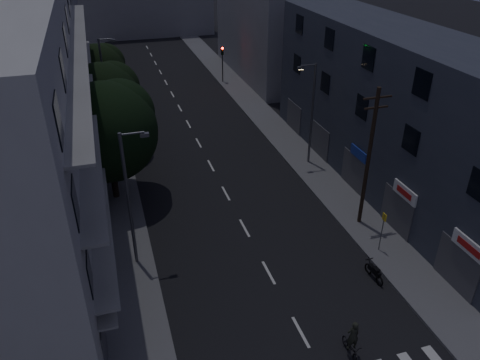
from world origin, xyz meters
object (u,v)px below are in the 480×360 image
utility_pole (369,156)px  motorcycle (374,272)px  bus_stop_sign (383,225)px  cyclist (352,344)px

utility_pole → motorcycle: utility_pole is taller
bus_stop_sign → cyclist: (-5.30, -6.25, -1.21)m
utility_pole → motorcycle: (-1.93, -4.99, -4.44)m
motorcycle → utility_pole: bearing=65.6°
utility_pole → cyclist: size_ratio=4.43×
utility_pole → cyclist: bearing=-121.6°
utility_pole → cyclist: 11.61m
utility_pole → bus_stop_sign: 4.23m
bus_stop_sign → cyclist: 8.28m
motorcycle → bus_stop_sign: bearing=49.1°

